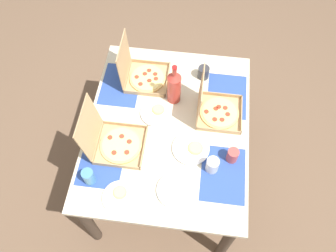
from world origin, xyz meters
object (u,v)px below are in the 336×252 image
plate_near_right (191,148)px  cup_clear_right (233,155)px  plate_middle (156,113)px  cup_dark (212,165)px  cup_clear_left (203,73)px  pizza_box_edge_far (142,74)px  pizza_box_corner_right (114,141)px  pizza_box_corner_left (215,109)px  cup_spare (89,177)px  plate_far_right (120,197)px  plate_near_left (175,190)px  soda_bottle (174,87)px

plate_near_right → cup_clear_right: bearing=-98.1°
plate_middle → cup_dark: bearing=-132.1°
cup_clear_left → cup_dark: size_ratio=0.88×
pizza_box_edge_far → pizza_box_corner_right: 0.54m
pizza_box_corner_left → cup_spare: bearing=129.0°
pizza_box_corner_left → plate_far_right: bearing=141.9°
plate_near_left → cup_spare: size_ratio=1.97×
plate_middle → plate_near_right: 0.34m
pizza_box_corner_right → plate_far_right: size_ratio=1.70×
cup_dark → pizza_box_edge_far: bearing=39.9°
pizza_box_edge_far → plate_near_right: pizza_box_edge_far is taller
pizza_box_edge_far → cup_dark: bearing=-140.1°
plate_middle → cup_spare: (-0.51, 0.31, 0.05)m
pizza_box_corner_right → plate_near_left: (-0.24, -0.40, -0.04)m
plate_far_right → cup_spare: bearing=67.5°
pizza_box_corner_left → cup_clear_left: (0.29, 0.10, -0.00)m
plate_far_right → cup_dark: 0.56m
plate_middle → cup_clear_right: size_ratio=2.14×
pizza_box_edge_far → cup_spare: (-0.78, 0.18, 0.01)m
cup_clear_left → pizza_box_corner_left: bearing=-161.7°
plate_middle → plate_far_right: 0.60m
pizza_box_edge_far → cup_clear_right: bearing=-130.4°
plate_near_left → plate_near_right: plate_near_right is taller
plate_near_left → plate_near_right: size_ratio=0.94×
pizza_box_corner_left → pizza_box_corner_right: pizza_box_corner_right is taller
cup_spare → cup_dark: cup_spare is taller
plate_near_right → plate_far_right: 0.52m
pizza_box_corner_left → soda_bottle: (0.08, 0.28, 0.08)m
soda_bottle → cup_clear_left: size_ratio=3.59×
plate_middle → soda_bottle: (0.13, -0.10, 0.12)m
pizza_box_edge_far → cup_clear_left: size_ratio=3.56×
plate_far_right → cup_dark: (0.24, -0.50, 0.04)m
plate_near_left → cup_dark: 0.26m
soda_bottle → cup_clear_left: bearing=-40.3°
pizza_box_edge_far → cup_clear_left: pizza_box_edge_far is taller
plate_middle → cup_spare: cup_spare is taller
plate_far_right → cup_clear_right: bearing=-62.5°
cup_spare → plate_far_right: bearing=-112.5°
pizza_box_corner_left → cup_spare: (-0.56, 0.69, 0.01)m
plate_middle → cup_clear_left: (0.34, -0.28, 0.04)m
plate_near_left → cup_clear_left: 0.86m
plate_middle → plate_near_right: bearing=-132.6°
pizza_box_edge_far → soda_bottle: size_ratio=0.99×
cup_clear_left → plate_middle: bearing=141.0°
pizza_box_corner_left → pizza_box_corner_right: bearing=117.9°
cup_spare → cup_clear_right: size_ratio=1.16×
plate_near_left → cup_clear_right: (0.24, -0.31, 0.04)m
plate_near_left → plate_far_right: (-0.08, 0.31, 0.00)m
plate_far_right → plate_near_right: bearing=-46.3°
soda_bottle → cup_clear_left: soda_bottle is taller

